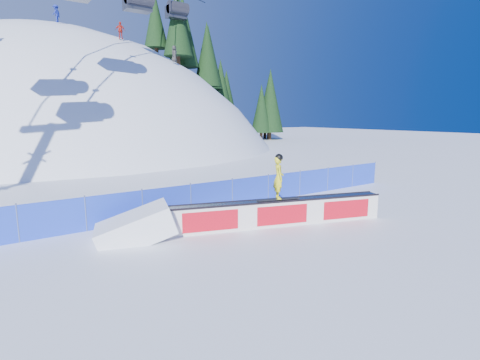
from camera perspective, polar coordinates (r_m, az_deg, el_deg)
ground at (r=12.23m, az=6.82°, el=-8.89°), size 160.00×160.00×0.00m
snow_hill at (r=55.68m, az=-24.90°, el=-14.26°), size 64.00×64.00×64.00m
treeline at (r=58.35m, az=-2.17°, el=15.42°), size 22.34×12.72×19.22m
safety_fence at (r=15.58m, az=-4.25°, el=-2.44°), size 22.05×0.05×1.30m
rail_box at (r=13.54m, az=6.05°, el=-4.94°), size 7.78×2.93×0.96m
snow_ramp at (r=12.60m, az=-15.53°, el=-8.63°), size 2.87×2.26×1.57m
snowboarder at (r=13.24m, az=5.90°, el=0.43°), size 1.57×0.74×1.63m
distant_skiers at (r=40.97m, az=-22.73°, el=20.29°), size 17.69×9.13×5.55m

